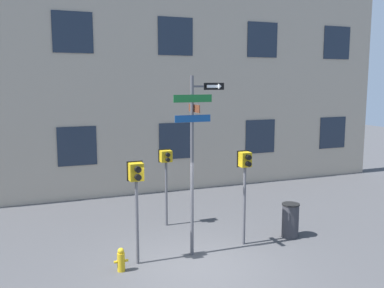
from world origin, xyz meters
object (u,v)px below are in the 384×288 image
Objects in this scene: fire_hydrant at (121,260)px; trash_bin at (290,220)px; street_sign_pole at (194,148)px; pedestrian_signal_left at (136,183)px; pedestrian_signal_across at (166,166)px; pedestrian_signal_right at (245,172)px.

fire_hydrant is 5.17m from trash_bin.
street_sign_pole is 4.63× the size of trash_bin.
pedestrian_signal_left is 1.88m from fire_hydrant.
pedestrian_signal_across is at bearing 57.91° from pedestrian_signal_left.
fire_hydrant is at bearing -126.46° from pedestrian_signal_across.
trash_bin is (5.15, 0.47, 0.23)m from fire_hydrant.
street_sign_pole is 2.64m from pedestrian_signal_across.
pedestrian_signal_right is (3.12, 0.19, 0.00)m from pedestrian_signal_left.
pedestrian_signal_across is 2.41× the size of trash_bin.
pedestrian_signal_across reaches higher than fire_hydrant.
pedestrian_signal_right is 2.79m from pedestrian_signal_across.
fire_hydrant is at bearing -150.40° from pedestrian_signal_left.
pedestrian_signal_right is at bearing -179.56° from trash_bin.
street_sign_pole is 1.77× the size of pedestrian_signal_right.
pedestrian_signal_right is (1.57, 0.15, -0.78)m from street_sign_pole.
trash_bin is (3.11, 0.17, -2.36)m from street_sign_pole.
pedestrian_signal_left is 2.97m from pedestrian_signal_across.
pedestrian_signal_left is 1.07× the size of pedestrian_signal_across.
pedestrian_signal_right is 4.54× the size of fire_hydrant.
fire_hydrant is at bearing -174.73° from trash_bin.
street_sign_pole reaches higher than pedestrian_signal_across.
fire_hydrant is (-3.60, -0.46, -1.80)m from pedestrian_signal_right.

